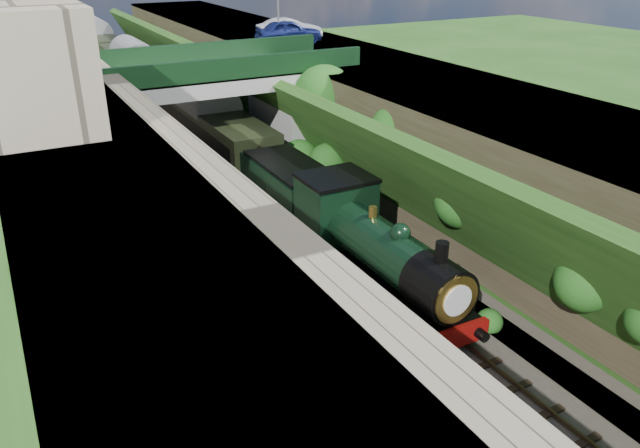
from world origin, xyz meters
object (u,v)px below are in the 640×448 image
(tree, at_px, (325,99))
(locomotive, at_px, (374,252))
(tender, at_px, (291,195))
(car_blue, at_px, (289,31))
(car_silver, at_px, (289,29))
(road_bridge, at_px, (219,106))

(tree, relative_size, locomotive, 0.65)
(locomotive, height_order, tender, locomotive)
(car_blue, bearing_deg, car_silver, -20.30)
(tree, relative_size, car_blue, 1.44)
(tree, bearing_deg, car_blue, 75.50)
(tree, height_order, car_silver, car_silver)
(car_blue, bearing_deg, road_bridge, 136.98)
(car_blue, bearing_deg, tender, 161.21)
(road_bridge, bearing_deg, locomotive, -89.09)
(car_blue, height_order, locomotive, car_blue)
(road_bridge, xyz_separation_m, car_blue, (7.52, 6.33, 2.95))
(road_bridge, relative_size, locomotive, 1.56)
(tender, bearing_deg, car_blue, 64.33)
(tender, bearing_deg, tree, 48.05)
(tree, distance_m, car_silver, 11.96)
(road_bridge, height_order, tree, road_bridge)
(road_bridge, xyz_separation_m, tender, (0.26, -8.79, -2.46))
(tree, distance_m, tender, 7.67)
(car_blue, xyz_separation_m, tender, (-7.27, -15.12, -5.41))
(car_silver, bearing_deg, car_blue, 159.61)
(car_blue, distance_m, car_silver, 1.56)
(road_bridge, relative_size, car_blue, 3.49)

